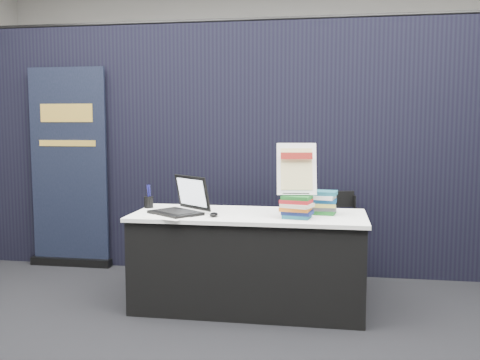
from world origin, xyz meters
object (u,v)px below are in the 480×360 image
object	(u,v)px
laptop	(177,205)
info_sign	(297,170)
book_stack_short	(322,202)
book_stack_tall	(296,207)
display_table	(249,260)
pullup_banner	(69,179)
stacking_chair	(334,235)

from	to	relation	value
laptop	info_sign	distance (m)	0.97
book_stack_short	book_stack_tall	bearing A→B (deg)	-129.86
display_table	book_stack_short	bearing A→B (deg)	7.16
book_stack_short	pullup_banner	world-z (taller)	pullup_banner
book_stack_tall	pullup_banner	size ratio (longest dim) A/B	0.12
display_table	info_sign	distance (m)	0.83
book_stack_tall	book_stack_short	world-z (taller)	book_stack_short
laptop	book_stack_tall	size ratio (longest dim) A/B	2.11
pullup_banner	stacking_chair	world-z (taller)	pullup_banner
book_stack_short	info_sign	xyz separation A→B (m)	(-0.19, -0.19, 0.27)
book_stack_short	pullup_banner	size ratio (longest dim) A/B	0.11
display_table	book_stack_short	distance (m)	0.73
laptop	stacking_chair	distance (m)	1.46
display_table	laptop	xyz separation A→B (m)	(-0.55, -0.08, 0.44)
laptop	book_stack_tall	xyz separation A→B (m)	(0.93, -0.08, 0.02)
book_stack_tall	stacking_chair	world-z (taller)	book_stack_tall
stacking_chair	display_table	bearing A→B (deg)	-151.43
info_sign	pullup_banner	bearing A→B (deg)	147.10
book_stack_tall	info_sign	distance (m)	0.28
book_stack_tall	display_table	bearing A→B (deg)	157.70
book_stack_tall	stacking_chair	bearing A→B (deg)	70.32
info_sign	pullup_banner	world-z (taller)	pullup_banner
laptop	pullup_banner	bearing A→B (deg)	-177.59
laptop	stacking_chair	xyz separation A→B (m)	(1.22, 0.73, -0.35)
book_stack_short	stacking_chair	size ratio (longest dim) A/B	0.27
info_sign	pullup_banner	xyz separation A→B (m)	(-2.35, 1.07, -0.22)
book_stack_short	pullup_banner	bearing A→B (deg)	160.91
laptop	book_stack_short	bearing A→B (deg)	45.57
laptop	pullup_banner	xyz separation A→B (m)	(-1.42, 1.02, 0.07)
laptop	stacking_chair	bearing A→B (deg)	69.15
book_stack_short	stacking_chair	bearing A→B (deg)	80.04
book_stack_short	info_sign	bearing A→B (deg)	-134.05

